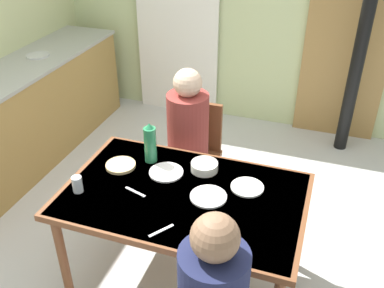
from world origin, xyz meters
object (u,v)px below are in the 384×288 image
(person_far_diner, at_px, (187,127))
(chair_far_diner, at_px, (193,151))
(water_bottle_green_near, at_px, (150,144))
(dining_table, at_px, (184,203))
(kitchen_counter, at_px, (21,117))
(serving_bowl_center, at_px, (204,167))

(person_far_diner, bearing_deg, chair_far_diner, -90.00)
(water_bottle_green_near, bearing_deg, dining_table, -38.79)
(dining_table, relative_size, water_bottle_green_near, 5.13)
(kitchen_counter, distance_m, person_far_diner, 1.73)
(chair_far_diner, relative_size, water_bottle_green_near, 3.16)
(kitchen_counter, distance_m, serving_bowl_center, 2.06)
(kitchen_counter, relative_size, serving_bowl_center, 15.44)
(kitchen_counter, distance_m, chair_far_diner, 1.69)
(serving_bowl_center, bearing_deg, kitchen_counter, 161.87)
(chair_far_diner, relative_size, person_far_diner, 1.13)
(chair_far_diner, height_order, serving_bowl_center, chair_far_diner)
(person_far_diner, distance_m, water_bottle_green_near, 0.43)
(chair_far_diner, bearing_deg, water_bottle_green_near, 79.29)
(dining_table, height_order, chair_far_diner, chair_far_diner)
(kitchen_counter, bearing_deg, dining_table, -25.34)
(kitchen_counter, height_order, serving_bowl_center, kitchen_counter)
(chair_far_diner, xyz_separation_m, water_bottle_green_near, (-0.10, -0.55, 0.37))
(person_far_diner, bearing_deg, dining_table, 107.76)
(water_bottle_green_near, relative_size, serving_bowl_center, 1.62)
(kitchen_counter, relative_size, chair_far_diner, 3.02)
(dining_table, bearing_deg, water_bottle_green_near, 141.21)
(dining_table, distance_m, chair_far_diner, 0.84)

